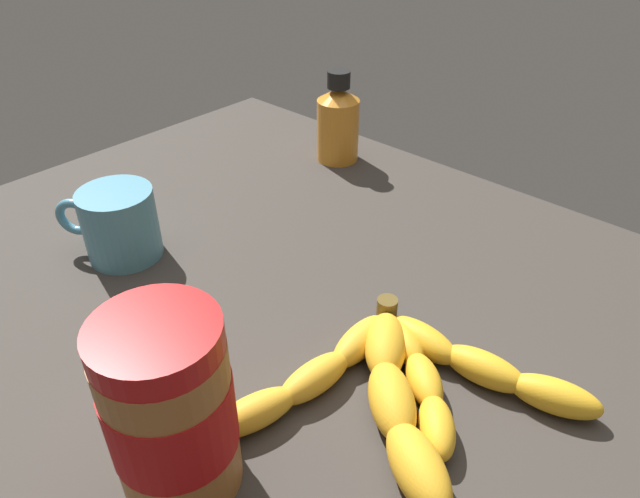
# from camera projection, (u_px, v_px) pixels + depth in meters

# --- Properties ---
(ground_plane) EXTENTS (0.86, 0.69, 0.04)m
(ground_plane) POSITION_uv_depth(u_px,v_px,m) (284.00, 287.00, 0.65)
(ground_plane) COLOR #38332D
(banana_bunch) EXTENTS (0.23, 0.24, 0.04)m
(banana_bunch) POSITION_uv_depth(u_px,v_px,m) (403.00, 382.00, 0.48)
(banana_bunch) COLOR gold
(banana_bunch) RESTS_ON ground_plane
(peanut_butter_jar) EXTENTS (0.09, 0.09, 0.15)m
(peanut_butter_jar) POSITION_uv_depth(u_px,v_px,m) (171.00, 411.00, 0.39)
(peanut_butter_jar) COLOR #9E602D
(peanut_butter_jar) RESTS_ON ground_plane
(honey_bottle) EXTENTS (0.06, 0.06, 0.13)m
(honey_bottle) POSITION_uv_depth(u_px,v_px,m) (338.00, 122.00, 0.84)
(honey_bottle) COLOR orange
(honey_bottle) RESTS_ON ground_plane
(coffee_mug) EXTENTS (0.11, 0.09, 0.08)m
(coffee_mug) POSITION_uv_depth(u_px,v_px,m) (119.00, 224.00, 0.64)
(coffee_mug) COLOR teal
(coffee_mug) RESTS_ON ground_plane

